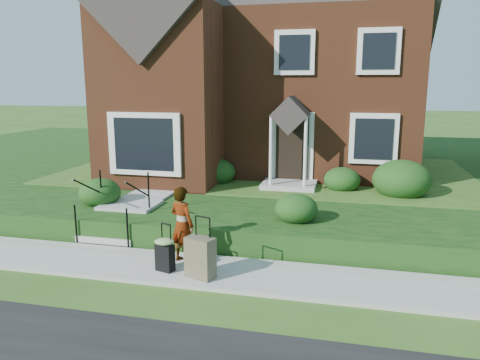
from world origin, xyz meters
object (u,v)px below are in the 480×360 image
(suitcase_olive, at_px, (200,257))
(suitcase_black, at_px, (165,253))
(woman, at_px, (182,225))
(front_steps, at_px, (122,216))

(suitcase_olive, bearing_deg, suitcase_black, -171.46)
(suitcase_black, height_order, suitcase_olive, suitcase_olive)
(suitcase_olive, bearing_deg, woman, 150.81)
(woman, bearing_deg, suitcase_black, 97.13)
(woman, bearing_deg, front_steps, -11.02)
(woman, relative_size, suitcase_black, 1.66)
(front_steps, distance_m, suitcase_black, 2.89)
(front_steps, height_order, woman, woman)
(woman, xyz_separation_m, suitcase_black, (-0.17, -0.54, -0.43))
(woman, height_order, suitcase_olive, woman)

